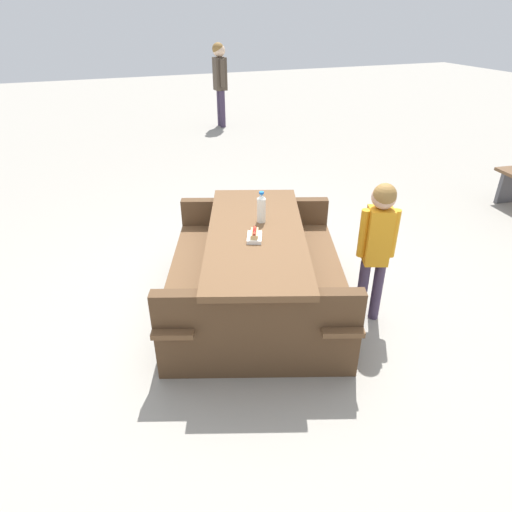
# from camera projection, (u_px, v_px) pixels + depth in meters

# --- Properties ---
(ground_plane) EXTENTS (30.00, 30.00, 0.00)m
(ground_plane) POSITION_uv_depth(u_px,v_px,m) (256.00, 308.00, 3.86)
(ground_plane) COLOR gray
(ground_plane) RESTS_ON ground
(picnic_table) EXTENTS (2.16, 1.92, 0.75)m
(picnic_table) POSITION_uv_depth(u_px,v_px,m) (256.00, 264.00, 3.64)
(picnic_table) COLOR brown
(picnic_table) RESTS_ON ground
(soda_bottle) EXTENTS (0.07, 0.07, 0.26)m
(soda_bottle) POSITION_uv_depth(u_px,v_px,m) (261.00, 208.00, 3.58)
(soda_bottle) COLOR silver
(soda_bottle) RESTS_ON picnic_table
(hotdog_tray) EXTENTS (0.21, 0.17, 0.08)m
(hotdog_tray) POSITION_uv_depth(u_px,v_px,m) (254.00, 236.00, 3.35)
(hotdog_tray) COLOR white
(hotdog_tray) RESTS_ON picnic_table
(child_in_coat) EXTENTS (0.22, 0.28, 1.20)m
(child_in_coat) POSITION_uv_depth(u_px,v_px,m) (378.00, 237.00, 3.37)
(child_in_coat) COLOR #3F334C
(child_in_coat) RESTS_ON ground
(bystander_adult) EXTENTS (0.41, 0.26, 1.66)m
(bystander_adult) POSITION_uv_depth(u_px,v_px,m) (220.00, 74.00, 9.16)
(bystander_adult) COLOR #3F334C
(bystander_adult) RESTS_ON ground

